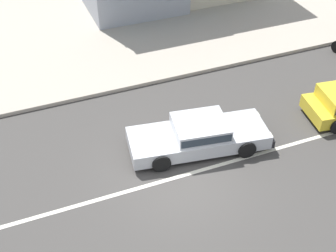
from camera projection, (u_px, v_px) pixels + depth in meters
ground_plane at (181, 176)px, 14.49m from camera, size 160.00×160.00×0.00m
lane_centre_stripe at (181, 176)px, 14.49m from camera, size 50.40×0.14×0.01m
kerb_strip at (97, 31)px, 21.70m from camera, size 68.00×10.00×0.15m
sedan_silver_0 at (199, 135)px, 15.21m from camera, size 4.83×2.27×1.06m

